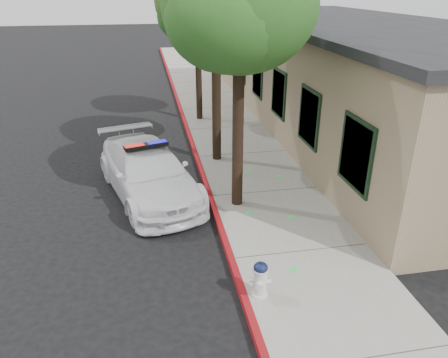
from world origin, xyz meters
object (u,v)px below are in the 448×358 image
clapboard_building (347,74)px  fire_hydrant (260,279)px  street_tree_near (240,13)px  street_tree_far (198,14)px  police_car (148,171)px

clapboard_building → fire_hydrant: (-6.34, -10.25, -1.60)m
street_tree_near → fire_hydrant: bearing=-95.6°
street_tree_far → street_tree_near: bearing=-90.3°
fire_hydrant → street_tree_far: size_ratio=0.13×
clapboard_building → fire_hydrant: size_ratio=27.74×
clapboard_building → street_tree_far: 6.51m
police_car → street_tree_far: 8.01m
police_car → fire_hydrant: bearing=-84.3°
police_car → street_tree_near: size_ratio=0.83×
fire_hydrant → street_tree_near: street_tree_near is taller
fire_hydrant → street_tree_far: bearing=108.7°
police_car → fire_hydrant: 5.31m
police_car → street_tree_far: bearing=54.9°
street_tree_near → street_tree_far: bearing=89.7°
police_car → street_tree_far: size_ratio=0.94×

